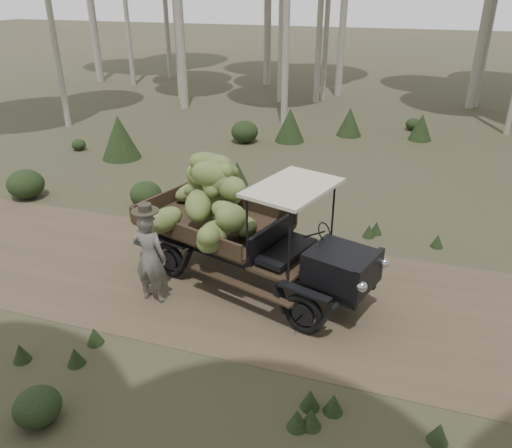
% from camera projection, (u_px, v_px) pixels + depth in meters
% --- Properties ---
extents(ground, '(120.00, 120.00, 0.00)m').
position_uv_depth(ground, '(371.00, 309.00, 8.68)').
color(ground, '#473D2B').
rests_on(ground, ground).
extents(dirt_track, '(70.00, 4.00, 0.01)m').
position_uv_depth(dirt_track, '(371.00, 309.00, 8.68)').
color(dirt_track, brown).
rests_on(dirt_track, ground).
extents(banana_truck, '(4.89, 2.90, 2.39)m').
position_uv_depth(banana_truck, '(231.00, 211.00, 9.09)').
color(banana_truck, black).
rests_on(banana_truck, ground).
extents(farmer, '(0.64, 0.48, 1.86)m').
position_uv_depth(farmer, '(150.00, 256.00, 8.57)').
color(farmer, '#605E57').
rests_on(farmer, ground).
extents(undergrowth, '(23.98, 22.55, 1.38)m').
position_uv_depth(undergrowth, '(465.00, 275.00, 8.72)').
color(undergrowth, '#233319').
rests_on(undergrowth, ground).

